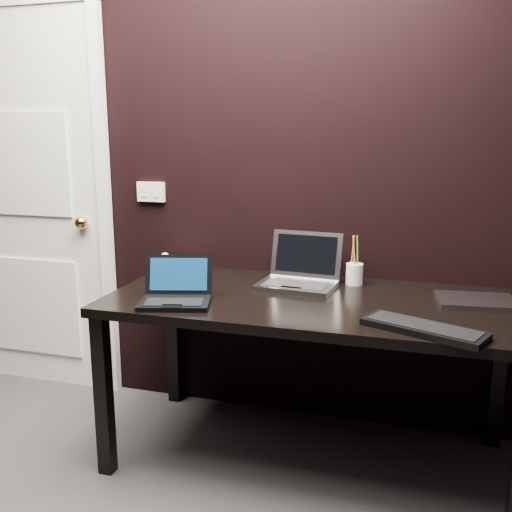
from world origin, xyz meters
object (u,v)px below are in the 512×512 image
(netbook, at_px, (176,294))
(desk_phone, at_px, (177,265))
(door, at_px, (30,202))
(desk, at_px, (311,316))
(pen_cup, at_px, (354,273))
(mobile_phone, at_px, (172,272))
(closed_laptop, at_px, (477,301))
(ext_keyboard, at_px, (424,328))
(silver_laptop, at_px, (299,277))

(netbook, xyz_separation_m, desk_phone, (-0.22, 0.49, -0.00))
(door, relative_size, desk, 1.26)
(pen_cup, bearing_deg, desk, -118.32)
(netbook, bearing_deg, desk_phone, 113.81)
(pen_cup, bearing_deg, door, 176.65)
(mobile_phone, bearing_deg, closed_laptop, 0.57)
(door, relative_size, desk_phone, 10.62)
(ext_keyboard, height_order, pen_cup, pen_cup)
(desk_phone, bearing_deg, closed_laptop, -6.33)
(silver_laptop, height_order, desk_phone, silver_laptop)
(door, relative_size, pen_cup, 9.43)
(netbook, relative_size, ext_keyboard, 0.75)
(ext_keyboard, relative_size, desk_phone, 2.21)
(door, bearing_deg, desk_phone, -6.99)
(ext_keyboard, distance_m, pen_cup, 0.65)
(desk, height_order, netbook, netbook)
(door, bearing_deg, netbook, -27.91)
(desk, xyz_separation_m, ext_keyboard, (0.45, -0.30, 0.09))
(closed_laptop, height_order, mobile_phone, mobile_phone)
(netbook, xyz_separation_m, ext_keyboard, (0.97, -0.07, -0.02))
(netbook, xyz_separation_m, mobile_phone, (-0.17, 0.32, 0.00))
(desk_phone, bearing_deg, ext_keyboard, -25.39)
(closed_laptop, height_order, desk_phone, desk_phone)
(desk, relative_size, netbook, 5.09)
(ext_keyboard, height_order, closed_laptop, ext_keyboard)
(desk, distance_m, ext_keyboard, 0.55)
(door, bearing_deg, desk, -12.82)
(ext_keyboard, relative_size, pen_cup, 1.96)
(desk_phone, bearing_deg, silver_laptop, -8.00)
(door, xyz_separation_m, mobile_phone, (0.97, -0.28, -0.26))
(door, xyz_separation_m, closed_laptop, (2.31, -0.27, -0.29))
(desk_phone, height_order, pen_cup, pen_cup)
(desk, relative_size, ext_keyboard, 3.81)
(desk, distance_m, closed_laptop, 0.67)
(silver_laptop, bearing_deg, ext_keyboard, -40.95)
(desk_phone, relative_size, mobile_phone, 1.89)
(ext_keyboard, height_order, desk_phone, desk_phone)
(ext_keyboard, relative_size, closed_laptop, 1.36)
(ext_keyboard, xyz_separation_m, desk_phone, (-1.19, 0.56, 0.02))
(closed_laptop, relative_size, mobile_phone, 3.07)
(desk, bearing_deg, door, 167.18)
(netbook, height_order, desk_phone, netbook)
(desk, xyz_separation_m, closed_laptop, (0.66, 0.11, 0.09))
(desk_phone, distance_m, mobile_phone, 0.17)
(desk, xyz_separation_m, desk_phone, (-0.73, 0.26, 0.11))
(silver_laptop, distance_m, ext_keyboard, 0.72)
(ext_keyboard, bearing_deg, mobile_phone, 160.83)
(door, bearing_deg, silver_laptop, -7.41)
(door, bearing_deg, pen_cup, -3.35)
(netbook, height_order, mobile_phone, netbook)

